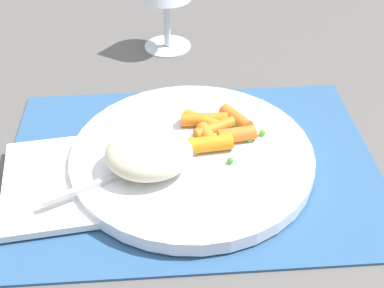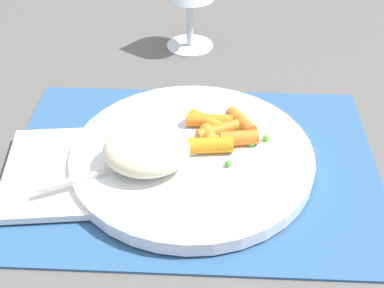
% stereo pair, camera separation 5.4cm
% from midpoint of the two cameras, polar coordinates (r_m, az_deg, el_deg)
% --- Properties ---
extents(ground_plane, '(2.40, 2.40, 0.00)m').
position_cam_midpoint_polar(ground_plane, '(0.59, 2.61, -2.51)').
color(ground_plane, '#565451').
extents(placemat, '(0.41, 0.30, 0.01)m').
position_cam_midpoint_polar(placemat, '(0.59, 2.62, -2.29)').
color(placemat, '#2D5684').
rests_on(placemat, ground_plane).
extents(plate, '(0.27, 0.27, 0.02)m').
position_cam_midpoint_polar(plate, '(0.58, 2.65, -1.48)').
color(plate, white).
rests_on(plate, placemat).
extents(rice_mound, '(0.09, 0.08, 0.04)m').
position_cam_midpoint_polar(rice_mound, '(0.55, -2.16, -0.75)').
color(rice_mound, beige).
rests_on(rice_mound, plate).
extents(carrot_portion, '(0.08, 0.09, 0.02)m').
position_cam_midpoint_polar(carrot_portion, '(0.60, 5.54, 1.25)').
color(carrot_portion, orange).
rests_on(carrot_portion, plate).
extents(pea_scatter, '(0.09, 0.08, 0.01)m').
position_cam_midpoint_polar(pea_scatter, '(0.60, 6.83, 0.68)').
color(pea_scatter, green).
rests_on(pea_scatter, plate).
extents(fork, '(0.19, 0.10, 0.01)m').
position_cam_midpoint_polar(fork, '(0.56, -1.37, -1.75)').
color(fork, silver).
rests_on(fork, plate).
extents(napkin, '(0.11, 0.15, 0.01)m').
position_cam_midpoint_polar(napkin, '(0.59, -12.57, -3.03)').
color(napkin, white).
rests_on(napkin, placemat).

